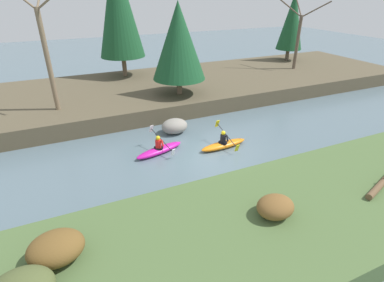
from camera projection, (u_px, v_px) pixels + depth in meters
name	position (u px, v px, depth m)	size (l,w,h in m)	color
ground_plane	(211.00, 156.00, 15.23)	(90.00, 90.00, 0.00)	slate
riverbank_near	(287.00, 220.00, 10.39)	(44.00, 5.73, 0.89)	#4C6638
riverbank_far	(151.00, 91.00, 23.09)	(44.00, 10.42, 1.06)	brown
conifer_tree_far_left	(118.00, 5.00, 22.72)	(3.57, 3.57, 9.24)	brown
conifer_tree_left	(179.00, 41.00, 19.27)	(3.53, 3.53, 5.94)	brown
conifer_tree_mid_left	(292.00, 20.00, 28.93)	(2.50, 2.50, 6.52)	brown
bare_tree_upstream	(46.00, 48.00, 16.63)	(4.16, 4.11, 7.61)	#7A664C
bare_tree_mid_upstream	(298.00, 36.00, 26.15)	(3.33, 3.29, 6.02)	brown
shrub_clump_second	(56.00, 248.00, 8.15)	(1.52, 1.27, 0.82)	brown
shrub_clump_third	(275.00, 207.00, 9.79)	(1.28, 1.07, 0.70)	brown
kayaker_lead	(224.00, 144.00, 15.92)	(2.79, 2.07, 1.20)	orange
kayaker_middle	(160.00, 149.00, 15.40)	(2.77, 2.04, 1.20)	#C61999
boulder_midstream	(175.00, 126.00, 17.46)	(1.54, 1.21, 0.87)	gray
driftwood_log	(382.00, 183.00, 11.36)	(2.51, 1.03, 0.44)	brown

